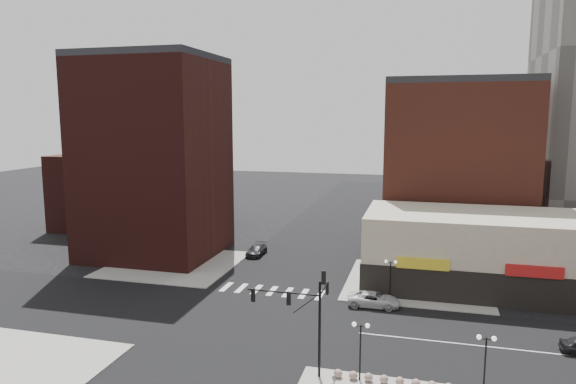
% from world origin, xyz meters
% --- Properties ---
extents(ground, '(240.00, 240.00, 0.00)m').
position_xyz_m(ground, '(0.00, 0.00, 0.00)').
color(ground, black).
rests_on(ground, ground).
extents(road_ew, '(200.00, 14.00, 0.02)m').
position_xyz_m(road_ew, '(0.00, 0.00, 0.01)').
color(road_ew, black).
rests_on(road_ew, ground).
extents(road_ns, '(14.00, 200.00, 0.02)m').
position_xyz_m(road_ns, '(0.00, 0.00, 0.01)').
color(road_ns, black).
rests_on(road_ns, ground).
extents(sidewalk_nw, '(15.00, 15.00, 0.12)m').
position_xyz_m(sidewalk_nw, '(-14.50, 14.50, 0.06)').
color(sidewalk_nw, gray).
rests_on(sidewalk_nw, ground).
extents(sidewalk_ne, '(15.00, 15.00, 0.12)m').
position_xyz_m(sidewalk_ne, '(14.50, 14.50, 0.06)').
color(sidewalk_ne, gray).
rests_on(sidewalk_ne, ground).
extents(building_nw, '(16.00, 15.00, 25.00)m').
position_xyz_m(building_nw, '(-19.00, 18.50, 12.50)').
color(building_nw, '#381411').
rests_on(building_nw, ground).
extents(building_nw_low, '(20.00, 18.00, 12.00)m').
position_xyz_m(building_nw_low, '(-32.00, 34.00, 6.00)').
color(building_nw_low, '#381411').
rests_on(building_nw_low, ground).
extents(building_ne_midrise, '(18.00, 15.00, 22.00)m').
position_xyz_m(building_ne_midrise, '(19.00, 29.50, 11.00)').
color(building_ne_midrise, maroon).
rests_on(building_ne_midrise, ground).
extents(building_ne_row, '(24.20, 12.20, 8.00)m').
position_xyz_m(building_ne_row, '(21.00, 15.00, 3.30)').
color(building_ne_row, beige).
rests_on(building_ne_row, ground).
extents(traffic_signal, '(5.59, 3.09, 7.77)m').
position_xyz_m(traffic_signal, '(7.24, -7.83, 4.96)').
color(traffic_signal, black).
rests_on(traffic_signal, ground).
extents(street_lamp_se_a, '(1.22, 0.32, 4.16)m').
position_xyz_m(street_lamp_se_a, '(11.00, -8.00, 3.29)').
color(street_lamp_se_a, black).
rests_on(street_lamp_se_a, sidewalk_se).
extents(street_lamp_se_b, '(1.22, 0.32, 4.16)m').
position_xyz_m(street_lamp_se_b, '(19.00, -8.00, 3.29)').
color(street_lamp_se_b, black).
rests_on(street_lamp_se_b, sidewalk_se).
extents(street_lamp_ne, '(1.22, 0.32, 4.16)m').
position_xyz_m(street_lamp_ne, '(12.00, 8.00, 3.29)').
color(street_lamp_ne, black).
rests_on(street_lamp_ne, sidewalk_ne).
extents(bollard_row, '(10.04, 0.59, 0.59)m').
position_xyz_m(bollard_row, '(14.22, -8.00, 0.41)').
color(bollard_row, gray).
rests_on(bollard_row, sidewalk_se).
extents(white_suv, '(5.06, 2.47, 1.38)m').
position_xyz_m(white_suv, '(10.60, 6.50, 0.69)').
color(white_suv, silver).
rests_on(white_suv, ground).
extents(dark_sedan_north, '(1.97, 4.74, 1.37)m').
position_xyz_m(dark_sedan_north, '(-6.05, 21.09, 0.68)').
color(dark_sedan_north, black).
rests_on(dark_sedan_north, ground).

